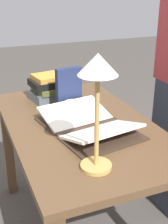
{
  "coord_description": "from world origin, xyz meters",
  "views": [
    {
      "loc": [
        -1.38,
        0.53,
        1.42
      ],
      "look_at": [
        -0.05,
        -0.01,
        0.82
      ],
      "focal_mm": 50.0,
      "sensor_mm": 36.0,
      "label": 1
    }
  ],
  "objects_px": {
    "book_stack_tall": "(52,87)",
    "coffee_mug": "(73,108)",
    "reading_lamp": "(98,82)",
    "open_book": "(88,125)",
    "book_standing_upright": "(69,89)"
  },
  "relations": [
    {
      "from": "book_stack_tall",
      "to": "coffee_mug",
      "type": "xyz_separation_m",
      "value": [
        -0.29,
        -0.03,
        -0.04
      ]
    },
    {
      "from": "book_stack_tall",
      "to": "coffee_mug",
      "type": "relative_size",
      "value": 2.5
    },
    {
      "from": "book_stack_tall",
      "to": "reading_lamp",
      "type": "bearing_deg",
      "value": 175.44
    },
    {
      "from": "reading_lamp",
      "to": "open_book",
      "type": "bearing_deg",
      "value": -17.47
    },
    {
      "from": "reading_lamp",
      "to": "coffee_mug",
      "type": "relative_size",
      "value": 4.11
    },
    {
      "from": "open_book",
      "to": "book_stack_tall",
      "type": "bearing_deg",
      "value": -5.06
    },
    {
      "from": "book_standing_upright",
      "to": "reading_lamp",
      "type": "xyz_separation_m",
      "value": [
        -0.61,
        0.1,
        0.23
      ]
    },
    {
      "from": "coffee_mug",
      "to": "reading_lamp",
      "type": "bearing_deg",
      "value": 169.56
    },
    {
      "from": "reading_lamp",
      "to": "book_standing_upright",
      "type": "bearing_deg",
      "value": -9.62
    },
    {
      "from": "open_book",
      "to": "coffee_mug",
      "type": "relative_size",
      "value": 5.02
    },
    {
      "from": "book_stack_tall",
      "to": "reading_lamp",
      "type": "height_order",
      "value": "reading_lamp"
    },
    {
      "from": "book_standing_upright",
      "to": "open_book",
      "type": "bearing_deg",
      "value": 173.93
    },
    {
      "from": "reading_lamp",
      "to": "coffee_mug",
      "type": "bearing_deg",
      "value": -10.44
    },
    {
      "from": "open_book",
      "to": "book_standing_upright",
      "type": "relative_size",
      "value": 2.27
    },
    {
      "from": "book_stack_tall",
      "to": "coffee_mug",
      "type": "bearing_deg",
      "value": -173.8
    }
  ]
}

